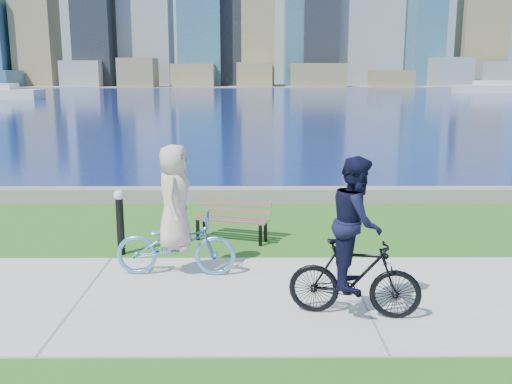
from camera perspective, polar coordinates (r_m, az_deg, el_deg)
ground at (r=8.43m, az=10.46°, el=-10.36°), size 320.00×320.00×0.00m
concrete_path at (r=8.42m, az=10.46°, el=-10.30°), size 80.00×3.50×0.02m
seawall at (r=14.26m, az=5.93°, el=-0.29°), size 90.00×0.50×0.35m
bay_water at (r=79.74m, az=0.83°, el=9.58°), size 320.00×131.00×0.01m
far_shore at (r=137.70m, az=0.36°, el=10.56°), size 320.00×30.00×0.12m
ferry_far at (r=99.33m, az=23.39°, el=9.54°), size 14.49×4.14×1.97m
park_bench at (r=10.94m, az=-2.33°, el=-2.46°), size 1.53×0.92×0.75m
bollard_lamp at (r=10.27m, az=-13.45°, el=-2.51°), size 0.19×0.19×1.17m
cyclist_woman at (r=9.00m, az=-8.08°, el=-3.53°), size 0.72×1.91×2.07m
cyclist_man at (r=7.49m, az=9.93°, el=-5.79°), size 0.83×1.78×2.12m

